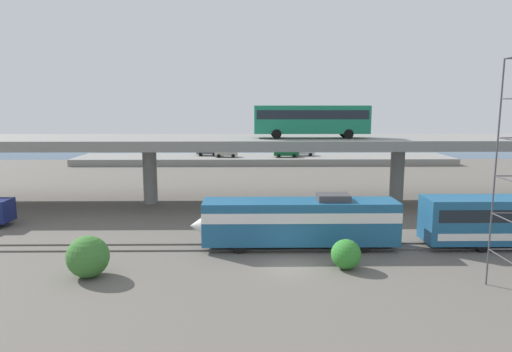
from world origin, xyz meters
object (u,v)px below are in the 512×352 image
object	(u,v)px
train_locomotive	(290,220)
transit_bus_on_overpass	(311,118)
parked_car_0	(226,153)
parked_car_3	(208,152)
parked_car_1	(302,152)
parked_car_2	(286,153)

from	to	relation	value
train_locomotive	transit_bus_on_overpass	xyz separation A→B (m)	(3.44, 14.62, 7.16)
parked_car_0	parked_car_3	bearing A→B (deg)	146.19
train_locomotive	parked_car_1	distance (m)	51.80
parked_car_0	parked_car_1	bearing A→B (deg)	7.74
train_locomotive	parked_car_3	size ratio (longest dim) A/B	3.85
parked_car_3	parked_car_2	bearing A→B (deg)	169.50
transit_bus_on_overpass	parked_car_3	xyz separation A→B (m)	(-14.28, 37.16, -7.37)
train_locomotive	parked_car_1	size ratio (longest dim) A/B	3.45
transit_bus_on_overpass	parked_car_2	world-z (taller)	transit_bus_on_overpass
transit_bus_on_overpass	parked_car_0	distance (m)	37.19
transit_bus_on_overpass	parked_car_2	distance (m)	35.26
parked_car_0	parked_car_3	size ratio (longest dim) A/B	1.02
parked_car_2	parked_car_3	xyz separation A→B (m)	(-14.48, 2.68, -0.00)
parked_car_1	parked_car_3	bearing A→B (deg)	178.64
transit_bus_on_overpass	parked_car_1	size ratio (longest dim) A/B	2.65
parked_car_1	parked_car_2	bearing A→B (deg)	-144.16
train_locomotive	parked_car_3	distance (m)	52.90
parked_car_3	transit_bus_on_overpass	bearing A→B (deg)	111.03
parked_car_2	parked_car_3	size ratio (longest dim) A/B	1.10
parked_car_2	parked_car_3	world-z (taller)	same
train_locomotive	parked_car_2	size ratio (longest dim) A/B	3.50
parked_car_3	parked_car_0	bearing A→B (deg)	146.19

